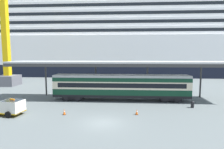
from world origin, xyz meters
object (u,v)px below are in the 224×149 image
at_px(train_carriage, 121,86).
at_px(traffic_cone_near, 64,112).
at_px(dockside_crane, 8,13).
at_px(traffic_cone_mid, 137,112).
at_px(quay_bollard, 192,104).
at_px(service_truck, 6,107).
at_px(cruise_ship, 166,40).

bearing_deg(train_carriage, traffic_cone_near, -130.54).
relative_size(train_carriage, dockside_crane, 0.40).
distance_m(traffic_cone_near, traffic_cone_mid, 8.91).
xyz_separation_m(train_carriage, quay_bollard, (10.01, -3.78, -1.79)).
xyz_separation_m(traffic_cone_mid, quay_bollard, (7.93, 3.60, 0.18)).
xyz_separation_m(service_truck, quay_bollard, (23.92, 4.67, -0.47)).
xyz_separation_m(service_truck, dockside_crane, (-12.10, 21.36, 15.83)).
xyz_separation_m(traffic_cone_near, traffic_cone_mid, (8.89, 0.59, -0.02)).
bearing_deg(train_carriage, traffic_cone_mid, -74.30).
bearing_deg(dockside_crane, cruise_ship, 33.12).
bearing_deg(cruise_ship, dockside_crane, -146.88).
xyz_separation_m(dockside_crane, quay_bollard, (36.02, -16.69, -16.31)).
bearing_deg(cruise_ship, traffic_cone_mid, -105.68).
relative_size(service_truck, dockside_crane, 0.10).
height_order(dockside_crane, quay_bollard, dockside_crane).
bearing_deg(quay_bollard, cruise_ship, 83.03).
distance_m(train_carriage, quay_bollard, 10.85).
bearing_deg(train_carriage, quay_bollard, -20.69).
height_order(cruise_ship, train_carriage, cruise_ship).
bearing_deg(cruise_ship, train_carriage, -111.05).
bearing_deg(traffic_cone_near, service_truck, -176.12).
xyz_separation_m(traffic_cone_near, dockside_crane, (-19.19, 20.88, 16.47)).
relative_size(cruise_ship, dockside_crane, 2.68).
xyz_separation_m(cruise_ship, traffic_cone_near, (-22.17, -47.86, -11.93)).
height_order(traffic_cone_near, dockside_crane, dockside_crane).
distance_m(traffic_cone_mid, quay_bollard, 8.72).
distance_m(cruise_ship, dockside_crane, 49.59).
bearing_deg(quay_bollard, train_carriage, 159.31).
distance_m(service_truck, quay_bollard, 24.37).
relative_size(cruise_ship, traffic_cone_near, 204.57).
height_order(traffic_cone_mid, quay_bollard, quay_bollard).
bearing_deg(traffic_cone_near, dockside_crane, 132.59).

